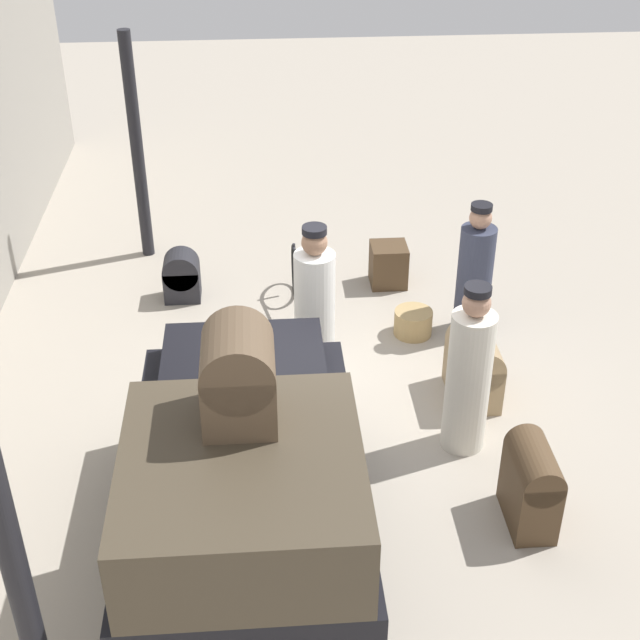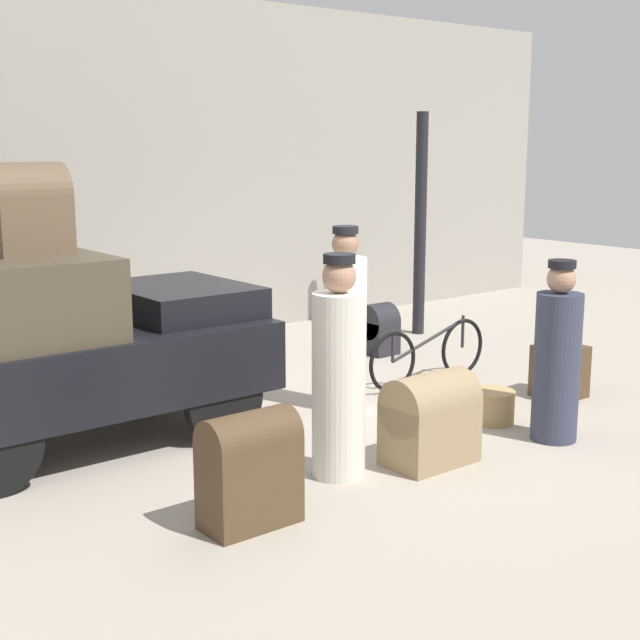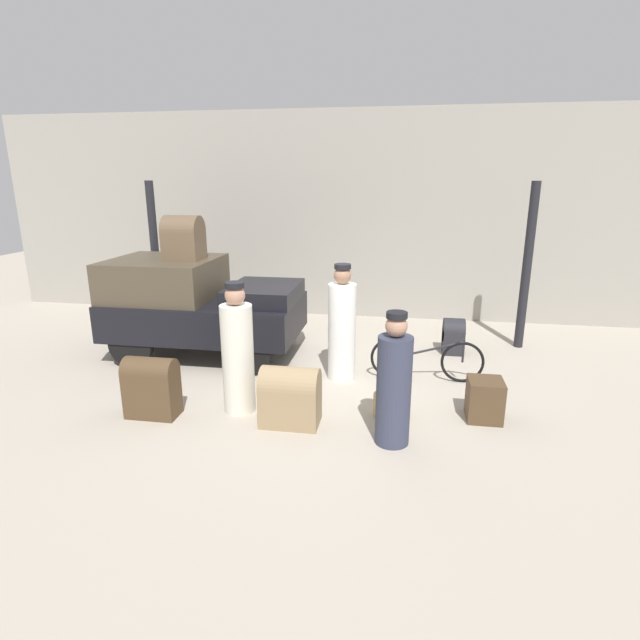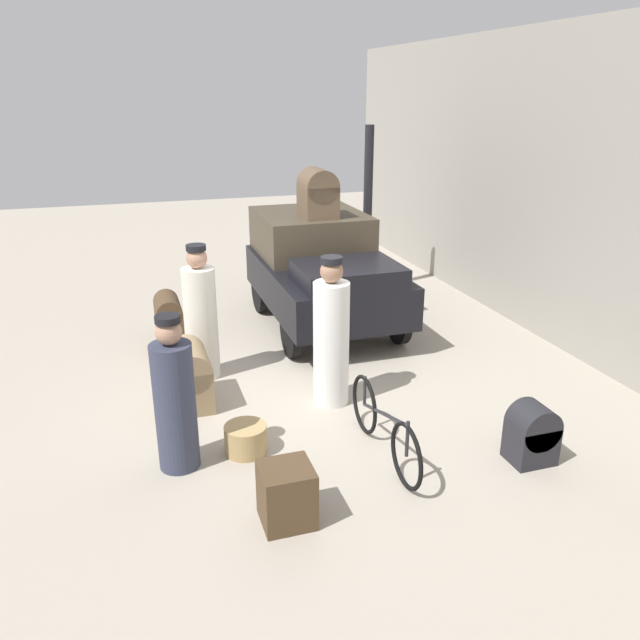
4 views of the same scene
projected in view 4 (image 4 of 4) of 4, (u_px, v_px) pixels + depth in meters
ground_plane at (301, 385)px, 8.08m from camera, size 30.00×30.00×0.00m
station_building_facade at (587, 195)px, 8.46m from camera, size 16.00×0.15×4.50m
canopy_pillar_left at (368, 211)px, 11.40m from camera, size 0.16×0.16×3.03m
truck at (321, 267)px, 9.94m from camera, size 3.29×1.84×1.71m
bicycle at (384, 427)px, 6.40m from camera, size 1.75×0.04×0.70m
wicker_basket at (246, 439)px, 6.55m from camera, size 0.45×0.45×0.31m
porter_lifting_near_truck at (331, 338)px, 7.38m from camera, size 0.43×0.43×1.83m
porter_with_bicycle at (175, 401)px, 6.11m from camera, size 0.41×0.41×1.62m
porter_carrying_trunk at (201, 318)px, 8.09m from camera, size 0.43×0.43×1.79m
suitcase_tan_flat at (532, 433)px, 6.34m from camera, size 0.37×0.45×0.64m
trunk_barrel_dark at (190, 375)px, 7.48m from camera, size 0.75×0.48×0.77m
trunk_large_brown at (169, 321)px, 9.10m from camera, size 0.67×0.37×0.82m
trunk_umber_medium at (287, 495)px, 5.45m from camera, size 0.44×0.46×0.55m
trunk_on_truck_roof at (318, 193)px, 9.69m from camera, size 0.62×0.52×0.75m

